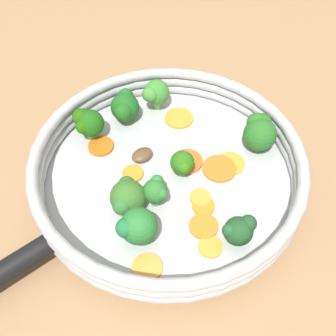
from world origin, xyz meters
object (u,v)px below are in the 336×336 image
carrot_slice_1 (220,170)px  broccoli_floret_8 (239,230)px  broccoli_floret_3 (156,191)px  broccoli_floret_7 (154,93)px  broccoli_floret_4 (182,163)px  broccoli_floret_5 (125,107)px  carrot_slice_4 (179,118)px  carrot_slice_9 (200,197)px  broccoli_floret_6 (260,131)px  skillet (168,177)px  mushroom_piece_0 (142,155)px  carrot_slice_5 (187,161)px  carrot_slice_7 (133,174)px  carrot_slice_3 (203,206)px  carrot_slice_0 (230,163)px  broccoli_floret_2 (136,227)px  carrot_slice_10 (210,247)px  carrot_slice_6 (147,267)px  broccoli_floret_1 (88,122)px  broccoli_floret_0 (127,196)px  carrot_slice_2 (101,146)px  carrot_slice_8 (204,226)px

carrot_slice_1 → broccoli_floret_8: size_ratio=1.12×
broccoli_floret_3 → broccoli_floret_7: broccoli_floret_7 is taller
broccoli_floret_4 → broccoli_floret_5: broccoli_floret_5 is taller
carrot_slice_4 → carrot_slice_9: same height
carrot_slice_4 → broccoli_floret_8: bearing=100.3°
broccoli_floret_5 → broccoli_floret_6: 0.20m
skillet → mushroom_piece_0: mushroom_piece_0 is taller
carrot_slice_5 → broccoli_floret_7: 0.13m
carrot_slice_7 → carrot_slice_3: bearing=143.7°
carrot_slice_0 → carrot_slice_5: carrot_slice_5 is taller
carrot_slice_3 → carrot_slice_7: same height
carrot_slice_0 → broccoli_floret_2: 0.18m
carrot_slice_0 → carrot_slice_3: same height
carrot_slice_10 → carrot_slice_6: bearing=12.2°
carrot_slice_9 → mushroom_piece_0: mushroom_piece_0 is taller
carrot_slice_1 → broccoli_floret_5: size_ratio=0.86×
carrot_slice_6 → broccoli_floret_1: bearing=-73.7°
carrot_slice_10 → broccoli_floret_0: size_ratio=0.57×
broccoli_floret_3 → broccoli_floret_7: size_ratio=0.84×
carrot_slice_5 → broccoli_floret_0: (0.09, 0.07, 0.02)m
broccoli_floret_4 → broccoli_floret_5: size_ratio=0.72×
skillet → broccoli_floret_0: size_ratio=6.60×
broccoli_floret_0 → broccoli_floret_5: 0.16m
skillet → broccoli_floret_7: 0.14m
carrot_slice_1 → carrot_slice_2: bearing=-21.8°
carrot_slice_5 → broccoli_floret_4: (0.01, 0.02, 0.02)m
carrot_slice_9 → broccoli_floret_5: broccoli_floret_5 is taller
carrot_slice_10 → broccoli_floret_6: size_ratio=0.55×
broccoli_floret_3 → broccoli_floret_2: bearing=61.5°
broccoli_floret_3 → broccoli_floret_7: (-0.02, -0.18, 0.01)m
broccoli_floret_7 → carrot_slice_5: bearing=106.8°
carrot_slice_3 → carrot_slice_5: 0.08m
broccoli_floret_2 → broccoli_floret_6: 0.23m
carrot_slice_7 → broccoli_floret_6: 0.19m
carrot_slice_3 → carrot_slice_8: same height
broccoli_floret_6 → skillet: bearing=15.5°
carrot_slice_7 → carrot_slice_8: (-0.08, 0.09, -0.00)m
carrot_slice_7 → broccoli_floret_4: broccoli_floret_4 is taller
carrot_slice_4 → broccoli_floret_2: 0.22m
carrot_slice_9 → carrot_slice_5: bearing=-83.2°
broccoli_floret_3 → broccoli_floret_5: broccoli_floret_5 is taller
carrot_slice_2 → carrot_slice_10: (-0.13, 0.18, -0.00)m
carrot_slice_4 → skillet: bearing=73.8°
carrot_slice_0 → carrot_slice_5: 0.06m
skillet → broccoli_floret_3: (0.02, 0.04, 0.03)m
carrot_slice_3 → broccoli_floret_2: 0.10m
skillet → broccoli_floret_2: bearing=62.7°
carrot_slice_7 → broccoli_floret_2: 0.11m
broccoli_floret_7 → carrot_slice_3: bearing=102.9°
carrot_slice_9 → mushroom_piece_0: bearing=-48.9°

